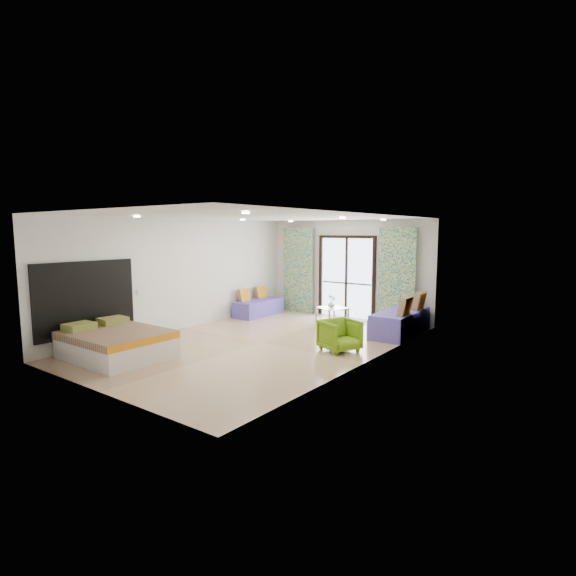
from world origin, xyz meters
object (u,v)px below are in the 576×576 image
Objects in this scene: coffee_table at (332,309)px; armchair at (340,334)px; bed at (116,344)px; daybed_left at (258,307)px; daybed_right at (401,322)px.

coffee_table is 2.57m from armchair.
coffee_table reaches higher than bed.
bed is 1.15× the size of daybed_left.
armchair is at bearing -29.31° from daybed_left.
armchair is at bearing -55.47° from coffee_table.
daybed_left reaches higher than bed.
daybed_right reaches higher than bed.
armchair is (1.46, -2.12, -0.05)m from coffee_table.
daybed_left is 2.34× the size of armchair.
daybed_left is at bearing 97.39° from bed.
daybed_left is at bearing -179.91° from daybed_right.
bed is 6.21m from daybed_right.
daybed_left is at bearing 86.47° from armchair.
bed is 0.93× the size of daybed_right.
daybed_right is 2.15m from armchair.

